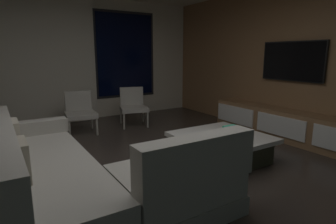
{
  "coord_description": "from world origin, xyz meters",
  "views": [
    {
      "loc": [
        -1.46,
        -2.74,
        1.47
      ],
      "look_at": [
        0.84,
        0.92,
        0.57
      ],
      "focal_mm": 29.8,
      "sensor_mm": 36.0,
      "label": 1
    }
  ],
  "objects_px": {
    "sectional_couch": "(79,177)",
    "mounted_tv": "(292,61)",
    "coffee_table": "(221,147)",
    "accent_chair_by_curtain": "(80,110)",
    "book_stack_on_coffee_table": "(232,130)",
    "media_console": "(290,127)",
    "accent_chair_near_window": "(133,104)"
  },
  "relations": [
    {
      "from": "book_stack_on_coffee_table",
      "to": "mounted_tv",
      "type": "distance_m",
      "value": 1.87
    },
    {
      "from": "mounted_tv",
      "to": "accent_chair_near_window",
      "type": "bearing_deg",
      "value": 130.81
    },
    {
      "from": "media_console",
      "to": "sectional_couch",
      "type": "bearing_deg",
      "value": -177.1
    },
    {
      "from": "media_console",
      "to": "mounted_tv",
      "type": "height_order",
      "value": "mounted_tv"
    },
    {
      "from": "sectional_couch",
      "to": "mounted_tv",
      "type": "height_order",
      "value": "mounted_tv"
    },
    {
      "from": "accent_chair_near_window",
      "to": "sectional_couch",
      "type": "bearing_deg",
      "value": -124.54
    },
    {
      "from": "sectional_couch",
      "to": "accent_chair_by_curtain",
      "type": "xyz_separation_m",
      "value": [
        0.72,
        2.65,
        0.14
      ]
    },
    {
      "from": "book_stack_on_coffee_table",
      "to": "accent_chair_by_curtain",
      "type": "xyz_separation_m",
      "value": [
        -1.48,
        2.5,
        0.02
      ]
    },
    {
      "from": "media_console",
      "to": "accent_chair_near_window",
      "type": "bearing_deg",
      "value": 125.82
    },
    {
      "from": "book_stack_on_coffee_table",
      "to": "accent_chair_near_window",
      "type": "bearing_deg",
      "value": 98.37
    },
    {
      "from": "sectional_couch",
      "to": "coffee_table",
      "type": "height_order",
      "value": "sectional_couch"
    },
    {
      "from": "coffee_table",
      "to": "book_stack_on_coffee_table",
      "type": "relative_size",
      "value": 4.09
    },
    {
      "from": "book_stack_on_coffee_table",
      "to": "media_console",
      "type": "height_order",
      "value": "media_console"
    },
    {
      "from": "sectional_couch",
      "to": "accent_chair_near_window",
      "type": "relative_size",
      "value": 3.21
    },
    {
      "from": "coffee_table",
      "to": "accent_chair_by_curtain",
      "type": "height_order",
      "value": "accent_chair_by_curtain"
    },
    {
      "from": "mounted_tv",
      "to": "accent_chair_by_curtain",
      "type": "bearing_deg",
      "value": 143.7
    },
    {
      "from": "sectional_couch",
      "to": "book_stack_on_coffee_table",
      "type": "relative_size",
      "value": 8.81
    },
    {
      "from": "coffee_table",
      "to": "media_console",
      "type": "bearing_deg",
      "value": 0.97
    },
    {
      "from": "accent_chair_by_curtain",
      "to": "mounted_tv",
      "type": "distance_m",
      "value": 3.93
    },
    {
      "from": "accent_chair_near_window",
      "to": "media_console",
      "type": "height_order",
      "value": "accent_chair_near_window"
    },
    {
      "from": "book_stack_on_coffee_table",
      "to": "media_console",
      "type": "xyz_separation_m",
      "value": [
        1.42,
        0.04,
        -0.16
      ]
    },
    {
      "from": "sectional_couch",
      "to": "media_console",
      "type": "bearing_deg",
      "value": 2.9
    },
    {
      "from": "sectional_couch",
      "to": "accent_chair_near_window",
      "type": "height_order",
      "value": "sectional_couch"
    },
    {
      "from": "coffee_table",
      "to": "media_console",
      "type": "height_order",
      "value": "media_console"
    },
    {
      "from": "coffee_table",
      "to": "accent_chair_by_curtain",
      "type": "xyz_separation_m",
      "value": [
        -1.29,
        2.49,
        0.25
      ]
    },
    {
      "from": "sectional_couch",
      "to": "coffee_table",
      "type": "bearing_deg",
      "value": 4.43
    },
    {
      "from": "book_stack_on_coffee_table",
      "to": "accent_chair_near_window",
      "type": "xyz_separation_m",
      "value": [
        -0.37,
        2.52,
        0.02
      ]
    },
    {
      "from": "media_console",
      "to": "accent_chair_by_curtain",
      "type": "bearing_deg",
      "value": 139.68
    },
    {
      "from": "book_stack_on_coffee_table",
      "to": "accent_chair_by_curtain",
      "type": "height_order",
      "value": "accent_chair_by_curtain"
    },
    {
      "from": "coffee_table",
      "to": "accent_chair_by_curtain",
      "type": "distance_m",
      "value": 2.82
    },
    {
      "from": "coffee_table",
      "to": "book_stack_on_coffee_table",
      "type": "bearing_deg",
      "value": -3.44
    },
    {
      "from": "sectional_couch",
      "to": "accent_chair_by_curtain",
      "type": "relative_size",
      "value": 3.21
    }
  ]
}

